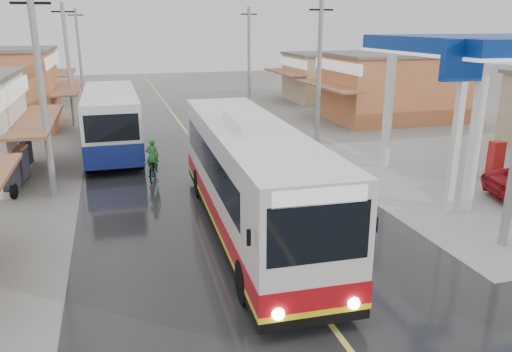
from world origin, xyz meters
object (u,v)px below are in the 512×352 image
(second_bus, at_px, (112,120))
(cyclist, at_px, (153,166))
(tricycle_near, at_px, (3,168))
(tricycle_far, at_px, (10,153))
(coach_bus, at_px, (249,178))

(second_bus, relative_size, cyclist, 5.25)
(second_bus, relative_size, tricycle_near, 3.95)
(tricycle_near, distance_m, tricycle_far, 2.56)
(tricycle_near, bearing_deg, coach_bus, -27.75)
(coach_bus, distance_m, tricycle_far, 12.80)
(coach_bus, distance_m, second_bus, 12.96)
(second_bus, bearing_deg, cyclist, -73.60)
(coach_bus, bearing_deg, second_bus, 110.94)
(cyclist, height_order, tricycle_near, cyclist)
(cyclist, distance_m, tricycle_near, 6.03)
(second_bus, distance_m, tricycle_near, 7.11)
(tricycle_far, bearing_deg, second_bus, 37.16)
(cyclist, bearing_deg, coach_bus, -56.98)
(second_bus, relative_size, tricycle_far, 3.93)
(coach_bus, xyz_separation_m, tricycle_far, (-8.77, 9.29, -0.82))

